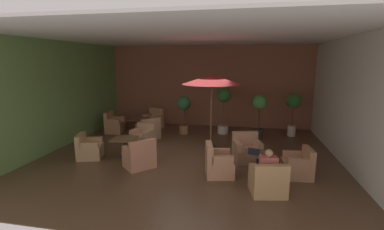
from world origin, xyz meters
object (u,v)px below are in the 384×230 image
object	(u,v)px
armchair_mid_center_north	(89,149)
armchair_mid_center_south	(143,138)
armchair_front_right_north	(114,125)
patron_blue_shirt	(268,165)
potted_tree_right_corner	(259,110)
iced_drink_cup	(258,151)
armchair_front_left_west	(268,182)
potted_tree_mid_right	(184,109)
cafe_table_front_left	(258,158)
armchair_front_right_south	(153,121)
armchair_front_left_east	(247,151)
open_laptop	(254,153)
armchair_front_right_east	(148,131)
potted_tree_left_corner	(224,103)
armchair_front_left_north	(298,166)
cafe_table_front_right	(138,122)
patio_umbrella_tall_red	(212,80)
potted_tree_mid_left	(293,106)
armchair_front_left_south	(218,164)
cafe_table_mid_center	(125,142)
armchair_mid_center_east	(140,157)

from	to	relation	value
armchair_mid_center_north	armchair_mid_center_south	bearing A→B (deg)	48.37
armchair_front_right_north	patron_blue_shirt	world-z (taller)	patron_blue_shirt
armchair_front_right_north	patron_blue_shirt	bearing A→B (deg)	-35.85
potted_tree_right_corner	iced_drink_cup	bearing A→B (deg)	-92.62
armchair_front_left_west	iced_drink_cup	xyz separation A→B (m)	(-0.22, 1.10, 0.38)
potted_tree_mid_right	potted_tree_right_corner	distance (m)	3.15
cafe_table_front_left	potted_tree_right_corner	size ratio (longest dim) A/B	0.40
armchair_front_right_south	armchair_front_left_east	bearing A→B (deg)	-39.49
open_laptop	cafe_table_front_left	bearing A→B (deg)	53.74
armchair_front_right_east	armchair_mid_center_south	bearing A→B (deg)	-79.26
armchair_front_right_east	potted_tree_left_corner	world-z (taller)	potted_tree_left_corner
armchair_front_left_north	armchair_front_right_south	xyz separation A→B (m)	(-5.72, 4.53, 0.02)
armchair_front_right_south	potted_tree_left_corner	world-z (taller)	potted_tree_left_corner
cafe_table_front_right	armchair_mid_center_south	world-z (taller)	armchair_mid_center_south
armchair_front_left_east	potted_tree_right_corner	xyz separation A→B (m)	(0.45, 2.53, 0.87)
armchair_front_right_south	patio_umbrella_tall_red	world-z (taller)	patio_umbrella_tall_red
armchair_front_right_east	potted_tree_mid_right	world-z (taller)	potted_tree_mid_right
cafe_table_front_left	cafe_table_front_right	size ratio (longest dim) A/B	0.86
cafe_table_front_right	patron_blue_shirt	xyz separation A→B (m)	(5.19, -4.65, 0.21)
cafe_table_front_left	patio_umbrella_tall_red	bearing A→B (deg)	125.80
armchair_front_left_north	potted_tree_mid_left	bearing A→B (deg)	83.82
patio_umbrella_tall_red	armchair_front_left_west	bearing A→B (deg)	-61.32
potted_tree_left_corner	armchair_mid_center_north	bearing A→B (deg)	-135.56
potted_tree_left_corner	potted_tree_right_corner	world-z (taller)	potted_tree_left_corner
armchair_front_left_north	open_laptop	world-z (taller)	open_laptop
armchair_front_right_north	potted_tree_right_corner	size ratio (longest dim) A/B	0.52
potted_tree_mid_right	potted_tree_mid_left	bearing A→B (deg)	6.52
armchair_front_left_south	potted_tree_right_corner	bearing A→B (deg)	72.29
armchair_front_left_east	armchair_mid_center_north	world-z (taller)	armchair_front_left_east
cafe_table_front_left	patio_umbrella_tall_red	xyz separation A→B (m)	(-1.59, 2.20, 1.96)
armchair_front_left_west	armchair_front_right_south	size ratio (longest dim) A/B	0.93
potted_tree_left_corner	cafe_table_mid_center	bearing A→B (deg)	-129.04
cafe_table_front_right	potted_tree_left_corner	world-z (taller)	potted_tree_left_corner
cafe_table_front_right	potted_tree_left_corner	xyz separation A→B (m)	(3.68, 0.63, 0.84)
cafe_table_mid_center	patio_umbrella_tall_red	world-z (taller)	patio_umbrella_tall_red
armchair_front_right_east	cafe_table_mid_center	size ratio (longest dim) A/B	1.36
open_laptop	patio_umbrella_tall_red	bearing A→B (deg)	122.27
armchair_front_right_east	cafe_table_front_right	bearing A→B (deg)	134.95
cafe_table_front_left	cafe_table_front_right	bearing A→B (deg)	144.06
armchair_front_left_south	cafe_table_mid_center	world-z (taller)	armchair_front_left_south
cafe_table_mid_center	potted_tree_mid_right	xyz separation A→B (m)	(1.25, 3.22, 0.56)
potted_tree_left_corner	potted_tree_right_corner	bearing A→B (deg)	-24.23
armchair_mid_center_south	armchair_front_left_west	bearing A→B (deg)	-34.02
cafe_table_mid_center	potted_tree_mid_left	world-z (taller)	potted_tree_mid_left
armchair_front_right_east	patron_blue_shirt	xyz separation A→B (m)	(4.43, -3.89, 0.40)
armchair_front_right_north	cafe_table_mid_center	world-z (taller)	armchair_front_right_north
potted_tree_left_corner	patron_blue_shirt	xyz separation A→B (m)	(1.51, -5.29, -0.63)
armchair_mid_center_east	potted_tree_mid_left	distance (m)	6.78
armchair_front_left_east	open_laptop	xyz separation A→B (m)	(0.19, -1.20, 0.35)
potted_tree_left_corner	potted_tree_mid_left	xyz separation A→B (m)	(2.87, 0.14, -0.05)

